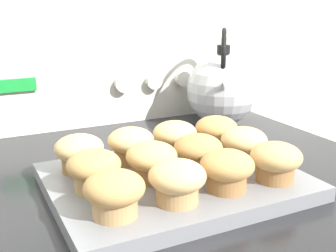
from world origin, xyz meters
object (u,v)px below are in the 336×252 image
Objects in this scene: muffin_r2_c3 at (216,131)px; tea_kettle at (222,88)px; muffin_r1_c2 at (198,151)px; muffin_r1_c0 at (94,169)px; muffin_r1_c1 at (152,160)px; muffin_r2_c1 at (131,144)px; muffin_r2_c0 at (79,152)px; muffin_pan at (175,181)px; muffin_r0_c0 at (114,192)px; muffin_r0_c2 at (227,169)px; muffin_r0_c1 at (177,180)px; muffin_r0_c3 at (276,161)px; muffin_r2_c2 at (175,136)px; muffin_r1_c3 at (244,144)px.

muffin_r2_c3 is 0.34× the size of tea_kettle.
muffin_r1_c0 is at bearing 179.58° from muffin_r1_c2.
muffin_r2_c1 is (0.00, 0.08, 0.00)m from muffin_r1_c1.
muffin_r1_c0 is 0.47m from tea_kettle.
muffin_r1_c1 is 1.00× the size of muffin_r2_c0.
muffin_r1_c0 and muffin_r2_c0 have the same top height.
muffin_r0_c0 is at bearing -146.62° from muffin_pan.
muffin_r2_c0 is at bearing 154.03° from muffin_r1_c2.
tea_kettle is at bearing 57.62° from muffin_r0_c2.
muffin_r2_c3 is at bearing 33.03° from muffin_r0_c0.
muffin_r0_c1 is 0.23m from muffin_r2_c3.
muffin_r2_c1 is (-0.16, 0.16, 0.00)m from muffin_r0_c3.
muffin_r2_c1 is (-0.08, 0.16, 0.00)m from muffin_r0_c2.
muffin_r0_c3 and muffin_r1_c2 have the same top height.
muffin_r1_c1 is at bearing -137.86° from tea_kettle.
muffin_r0_c1 and muffin_r0_c2 have the same top height.
muffin_r2_c2 is (0.08, 0.17, 0.00)m from muffin_r0_c1.
tea_kettle is (0.22, 0.27, 0.03)m from muffin_r1_c2.
muffin_r0_c0 and muffin_r1_c2 have the same top height.
muffin_pan is 0.13m from muffin_r1_c3.
muffin_r0_c2 is 1.00× the size of muffin_r1_c1.
muffin_r0_c3 reaches higher than muffin_pan.
muffin_r2_c1 is (-0.16, 0.08, 0.00)m from muffin_r1_c3.
muffin_r1_c2 is 0.09m from muffin_r1_c3.
muffin_r1_c1 is at bearing -153.41° from muffin_r2_c3.
muffin_r0_c3 is 0.12m from muffin_r1_c2.
muffin_r0_c3 is at bearing -46.09° from muffin_r1_c2.
muffin_r2_c2 reaches higher than muffin_pan.
muffin_r1_c3 is 1.00× the size of muffin_r2_c0.
muffin_r0_c2 and muffin_r2_c1 have the same top height.
muffin_r0_c2 is at bearing -137.45° from muffin_r1_c3.
muffin_r0_c1 is 0.16m from muffin_r2_c1.
muffin_r1_c3 is (0.13, -0.00, 0.04)m from muffin_pan.
muffin_r0_c1 is 0.19m from muffin_r1_c3.
muffin_r0_c0 and muffin_r1_c3 have the same top height.
muffin_r1_c0 is (-0.25, 0.09, 0.00)m from muffin_r0_c3.
muffin_r1_c1 is 1.00× the size of muffin_r2_c2.
muffin_r0_c3 is at bearing -91.27° from muffin_r2_c3.
muffin_r2_c3 is at bearing -0.12° from muffin_r2_c1.
muffin_r2_c3 is (0.16, -0.00, 0.00)m from muffin_r2_c1.
muffin_r0_c1 and muffin_r1_c2 have the same top height.
muffin_r1_c2 is at bearing 46.25° from muffin_r0_c1.
muffin_r1_c3 is 0.30m from tea_kettle.
muffin_r2_c2 is at bearing 2.13° from muffin_r2_c1.
muffin_r1_c1 is 1.00× the size of muffin_r2_c1.
tea_kettle reaches higher than muffin_r1_c2.
tea_kettle reaches higher than muffin_r0_c1.
muffin_r1_c0 and muffin_r2_c2 have the same top height.
muffin_r1_c3 is (0.25, -0.00, 0.00)m from muffin_r1_c0.
muffin_r2_c1 is at bearing 116.26° from muffin_pan.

